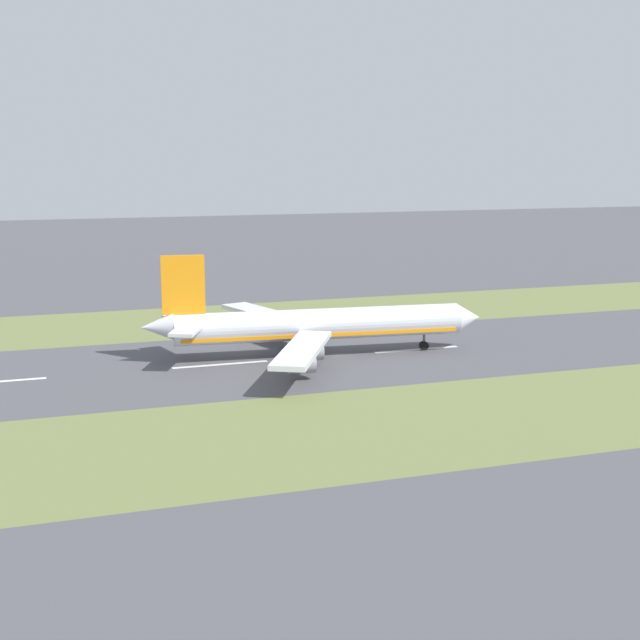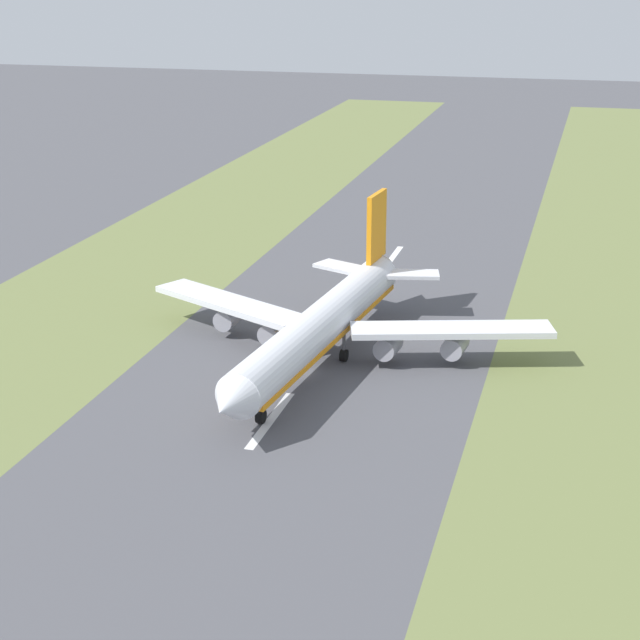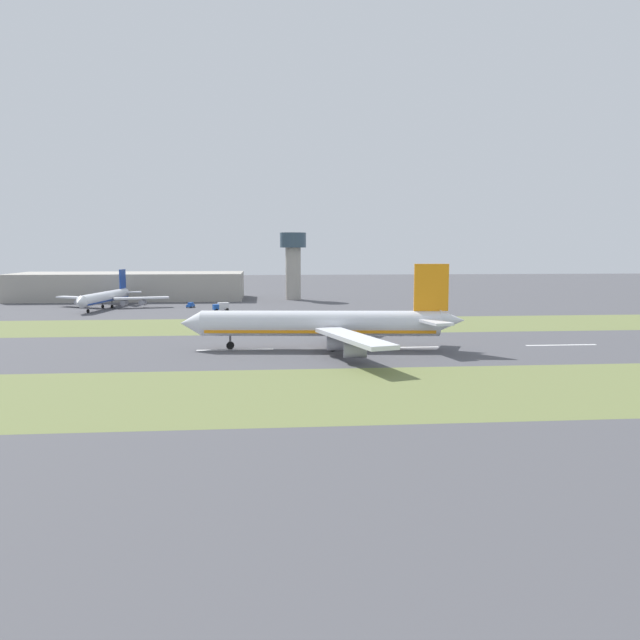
% 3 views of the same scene
% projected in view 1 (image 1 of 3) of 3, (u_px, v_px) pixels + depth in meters
% --- Properties ---
extents(ground_plane, '(800.00, 800.00, 0.00)m').
position_uv_depth(ground_plane, '(337.00, 356.00, 172.65)').
color(ground_plane, '#4C4C51').
extents(grass_median_west, '(40.00, 600.00, 0.01)m').
position_uv_depth(grass_median_west, '(273.00, 316.00, 214.49)').
color(grass_median_west, olive).
rests_on(grass_median_west, ground).
extents(grass_median_east, '(40.00, 600.00, 0.01)m').
position_uv_depth(grass_median_east, '(441.00, 420.00, 130.80)').
color(grass_median_east, olive).
rests_on(grass_median_east, ground).
extents(centreline_dash_mid, '(1.20, 18.00, 0.01)m').
position_uv_depth(centreline_dash_mid, '(220.00, 364.00, 165.31)').
color(centreline_dash_mid, silver).
rests_on(centreline_dash_mid, ground).
extents(centreline_dash_far, '(1.20, 18.00, 0.01)m').
position_uv_depth(centreline_dash_far, '(416.00, 349.00, 178.07)').
color(centreline_dash_far, silver).
rests_on(centreline_dash_far, ground).
extents(airplane_main_jet, '(63.81, 67.21, 20.20)m').
position_uv_depth(airplane_main_jet, '(310.00, 325.00, 171.30)').
color(airplane_main_jet, silver).
rests_on(airplane_main_jet, ground).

